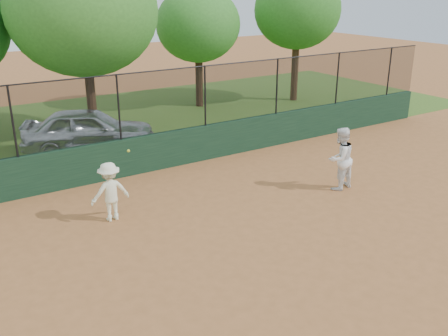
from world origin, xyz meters
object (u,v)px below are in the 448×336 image
player_second (340,159)px  tree_4 (298,10)px  player_main (110,192)px  tree_2 (83,10)px  tree_3 (198,25)px  parked_car (89,130)px

player_second → tree_4: bearing=-130.3°
player_main → tree_2: bearing=74.2°
tree_3 → tree_4: (4.77, -1.45, 0.59)m
player_second → tree_3: (1.84, 11.31, 2.93)m
player_second → player_main: player_main is taller
parked_car → player_second: 8.89m
player_main → player_second: bearing=-14.3°
player_second → tree_2: bearing=-72.3°
player_main → tree_2: size_ratio=0.26×
parked_car → tree_2: (0.81, 1.96, 3.96)m
tree_4 → tree_2: bearing=-177.2°
player_second → tree_4: (6.61, 9.86, 3.52)m
tree_4 → tree_3: bearing=163.0°
player_second → tree_2: 10.90m
parked_car → tree_3: size_ratio=0.82×
tree_3 → tree_2: bearing=-161.7°
parked_car → player_main: size_ratio=2.45×
tree_2 → tree_3: tree_2 is taller
player_second → tree_3: tree_3 is taller
player_main → tree_4: bearing=32.4°
player_main → parked_car: bearing=76.5°
parked_car → player_main: (-1.38, -5.74, -0.01)m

